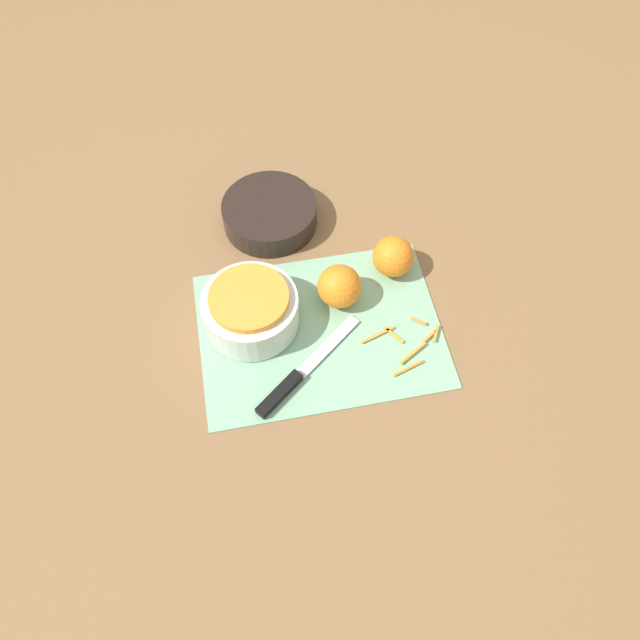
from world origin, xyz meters
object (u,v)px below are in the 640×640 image
Objects in this scene: knife at (292,382)px; orange_right at (393,257)px; bowl_speckled at (251,309)px; orange_left at (339,286)px; bowl_dark at (270,214)px.

orange_right reaches higher than knife.
orange_left is at bearing 6.45° from bowl_speckled.
knife is 0.32m from orange_right.
bowl_speckled is 2.12× the size of orange_left.
bowl_dark is 0.28m from orange_right.
orange_left is at bearing 15.13° from knife.
bowl_speckled is at bearing -106.08° from bowl_dark.
bowl_speckled is 0.81× the size of knife.
orange_left reaches higher than orange_right.
bowl_dark is at bearing 73.92° from bowl_speckled.
bowl_speckled is 0.29m from orange_right.
orange_left is 0.13m from orange_right.
bowl_dark is 0.90× the size of knife.
bowl_dark is 0.24m from orange_left.
bowl_speckled is 0.15m from knife.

